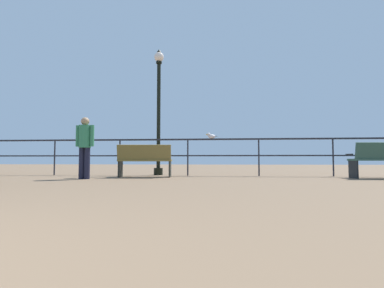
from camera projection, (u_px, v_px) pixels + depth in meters
pier_railing at (153, 148)px, 8.93m from camera, size 19.08×0.05×1.12m
bench_near_left at (145, 159)px, 8.01m from camera, size 1.49×0.74×0.89m
bench_near_right at (381, 158)px, 7.45m from camera, size 1.45×0.72×0.92m
lamppost_center at (159, 104)px, 9.31m from camera, size 0.31×0.31×4.04m
person_by_bench at (85, 143)px, 7.28m from camera, size 0.49×0.30×1.54m
seagull_on_rail at (211, 136)px, 8.79m from camera, size 0.35×0.21×0.17m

